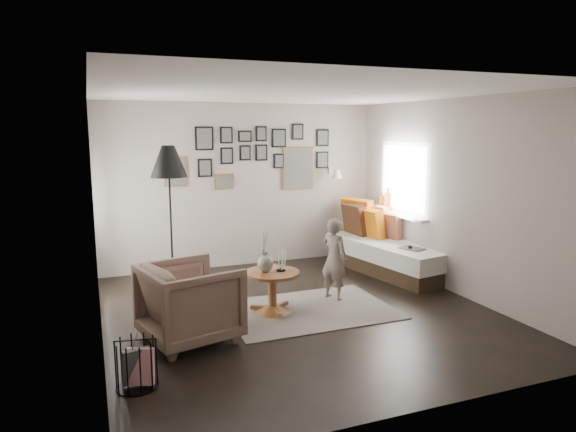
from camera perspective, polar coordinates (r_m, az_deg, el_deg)
name	(u,v)px	position (r m, az deg, el deg)	size (l,w,h in m)	color
ground	(299,312)	(6.33, 1.23, -10.60)	(4.80, 4.80, 0.00)	black
wall_back	(242,186)	(8.26, -5.10, 3.39)	(4.50, 4.50, 0.00)	gray
wall_front	(423,250)	(3.94, 14.76, -3.72)	(4.50, 4.50, 0.00)	gray
wall_left	(95,218)	(5.56, -20.66, -0.19)	(4.80, 4.80, 0.00)	gray
wall_right	(456,197)	(7.17, 18.14, 2.01)	(4.80, 4.80, 0.00)	gray
ceiling	(300,92)	(5.96, 1.33, 13.57)	(4.80, 4.80, 0.00)	white
door_left	(96,222)	(6.79, -20.55, -0.66)	(0.00, 2.14, 2.14)	white
window_right	(394,210)	(8.25, 11.73, 0.64)	(0.15, 1.32, 1.30)	white
gallery_wall	(259,157)	(8.29, -3.20, 6.51)	(2.74, 0.03, 1.08)	brown
wall_sconce	(337,174)	(8.56, 5.43, 4.70)	(0.18, 0.36, 0.16)	white
rug	(309,310)	(6.38, 2.30, -10.40)	(2.01, 1.41, 0.01)	#B3A99D
pedestal_table	(272,294)	(6.23, -1.75, -8.64)	(0.66, 0.66, 0.52)	brown
vase	(265,260)	(6.10, -2.54, -4.91)	(0.19, 0.19, 0.47)	black
candles	(281,261)	(6.15, -0.79, -5.03)	(0.11, 0.11, 0.24)	black
daybed	(388,250)	(8.18, 11.00, -3.69)	(1.28, 2.29, 1.06)	black
magazine_on_daybed	(412,249)	(7.61, 13.65, -3.53)	(0.24, 0.32, 0.02)	black
armchair	(190,302)	(5.49, -10.84, -9.40)	(0.89, 0.91, 0.83)	brown
armchair_cushion	(192,295)	(5.52, -10.65, -8.58)	(0.38, 0.38, 0.09)	silver
floor_lamp	(169,167)	(6.66, -13.11, 5.29)	(0.46, 0.46, 1.99)	black
magazine_basket	(136,364)	(4.74, -16.49, -15.49)	(0.40, 0.40, 0.42)	black
demijohn_large	(409,268)	(7.64, 13.34, -5.67)	(0.36, 0.36, 0.54)	black
demijohn_small	(417,272)	(7.58, 14.14, -6.02)	(0.32, 0.32, 0.49)	black
child	(334,259)	(6.66, 5.15, -4.79)	(0.39, 0.26, 1.07)	#6F5F57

